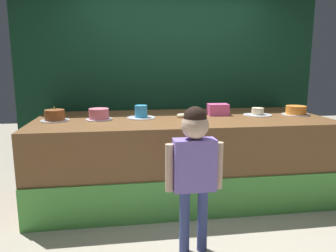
{
  "coord_description": "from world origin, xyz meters",
  "views": [
    {
      "loc": [
        -0.7,
        -2.9,
        1.52
      ],
      "look_at": [
        -0.2,
        0.41,
        0.89
      ],
      "focal_mm": 34.13,
      "sensor_mm": 36.0,
      "label": 1
    }
  ],
  "objects_px": {
    "cake_right": "(258,113)",
    "cake_left": "(99,114)",
    "cake_center": "(141,113)",
    "pink_box": "(218,109)",
    "donut": "(182,116)",
    "cake_far_right": "(296,111)",
    "cake_far_left": "(55,116)",
    "child_figure": "(194,160)"
  },
  "relations": [
    {
      "from": "cake_left",
      "to": "cake_center",
      "type": "bearing_deg",
      "value": 5.81
    },
    {
      "from": "cake_right",
      "to": "cake_far_right",
      "type": "xyz_separation_m",
      "value": [
        0.47,
        -0.05,
        0.02
      ]
    },
    {
      "from": "cake_center",
      "to": "cake_right",
      "type": "height_order",
      "value": "cake_center"
    },
    {
      "from": "cake_right",
      "to": "cake_left",
      "type": "bearing_deg",
      "value": -178.53
    },
    {
      "from": "cake_left",
      "to": "cake_far_right",
      "type": "distance_m",
      "value": 2.34
    },
    {
      "from": "child_figure",
      "to": "cake_far_right",
      "type": "distance_m",
      "value": 1.95
    },
    {
      "from": "cake_right",
      "to": "cake_center",
      "type": "bearing_deg",
      "value": -179.98
    },
    {
      "from": "cake_center",
      "to": "cake_far_right",
      "type": "distance_m",
      "value": 1.87
    },
    {
      "from": "child_figure",
      "to": "cake_center",
      "type": "height_order",
      "value": "child_figure"
    },
    {
      "from": "cake_center",
      "to": "cake_right",
      "type": "relative_size",
      "value": 0.95
    },
    {
      "from": "cake_far_left",
      "to": "cake_center",
      "type": "distance_m",
      "value": 0.94
    },
    {
      "from": "child_figure",
      "to": "cake_right",
      "type": "xyz_separation_m",
      "value": [
        1.07,
        1.23,
        0.18
      ]
    },
    {
      "from": "pink_box",
      "to": "cake_far_left",
      "type": "distance_m",
      "value": 1.88
    },
    {
      "from": "cake_left",
      "to": "donut",
      "type": "bearing_deg",
      "value": 1.2
    },
    {
      "from": "cake_far_left",
      "to": "cake_left",
      "type": "bearing_deg",
      "value": 1.08
    },
    {
      "from": "cake_far_left",
      "to": "cake_right",
      "type": "height_order",
      "value": "cake_far_left"
    },
    {
      "from": "pink_box",
      "to": "cake_center",
      "type": "height_order",
      "value": "cake_center"
    },
    {
      "from": "cake_left",
      "to": "cake_center",
      "type": "distance_m",
      "value": 0.47
    },
    {
      "from": "pink_box",
      "to": "donut",
      "type": "xyz_separation_m",
      "value": [
        -0.47,
        -0.13,
        -0.05
      ]
    },
    {
      "from": "cake_left",
      "to": "child_figure",
      "type": "bearing_deg",
      "value": -55.8
    },
    {
      "from": "cake_left",
      "to": "cake_far_right",
      "type": "bearing_deg",
      "value": 0.05
    },
    {
      "from": "pink_box",
      "to": "cake_center",
      "type": "bearing_deg",
      "value": -174.02
    },
    {
      "from": "pink_box",
      "to": "cake_left",
      "type": "distance_m",
      "value": 1.41
    },
    {
      "from": "child_figure",
      "to": "cake_far_right",
      "type": "bearing_deg",
      "value": 37.71
    },
    {
      "from": "cake_left",
      "to": "cake_right",
      "type": "relative_size",
      "value": 0.86
    },
    {
      "from": "donut",
      "to": "cake_left",
      "type": "distance_m",
      "value": 0.94
    },
    {
      "from": "donut",
      "to": "cake_far_left",
      "type": "height_order",
      "value": "cake_far_left"
    },
    {
      "from": "child_figure",
      "to": "pink_box",
      "type": "distance_m",
      "value": 1.48
    },
    {
      "from": "child_figure",
      "to": "donut",
      "type": "relative_size",
      "value": 10.51
    },
    {
      "from": "pink_box",
      "to": "cake_far_left",
      "type": "xyz_separation_m",
      "value": [
        -1.87,
        -0.15,
        -0.01
      ]
    },
    {
      "from": "cake_left",
      "to": "pink_box",
      "type": "bearing_deg",
      "value": 5.92
    },
    {
      "from": "donut",
      "to": "cake_right",
      "type": "bearing_deg",
      "value": 1.75
    },
    {
      "from": "cake_far_left",
      "to": "cake_right",
      "type": "xyz_separation_m",
      "value": [
        2.34,
        0.06,
        -0.02
      ]
    },
    {
      "from": "cake_right",
      "to": "cake_far_right",
      "type": "bearing_deg",
      "value": -5.63
    },
    {
      "from": "cake_far_left",
      "to": "child_figure",
      "type": "bearing_deg",
      "value": -42.72
    },
    {
      "from": "cake_left",
      "to": "cake_far_left",
      "type": "bearing_deg",
      "value": -178.92
    },
    {
      "from": "cake_left",
      "to": "cake_center",
      "type": "xyz_separation_m",
      "value": [
        0.47,
        0.05,
        -0.0
      ]
    },
    {
      "from": "cake_center",
      "to": "cake_right",
      "type": "bearing_deg",
      "value": 0.02
    },
    {
      "from": "pink_box",
      "to": "cake_left",
      "type": "bearing_deg",
      "value": -174.08
    },
    {
      "from": "cake_center",
      "to": "cake_left",
      "type": "bearing_deg",
      "value": -174.19
    },
    {
      "from": "cake_far_right",
      "to": "cake_right",
      "type": "bearing_deg",
      "value": 174.37
    },
    {
      "from": "child_figure",
      "to": "cake_right",
      "type": "distance_m",
      "value": 1.64
    }
  ]
}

